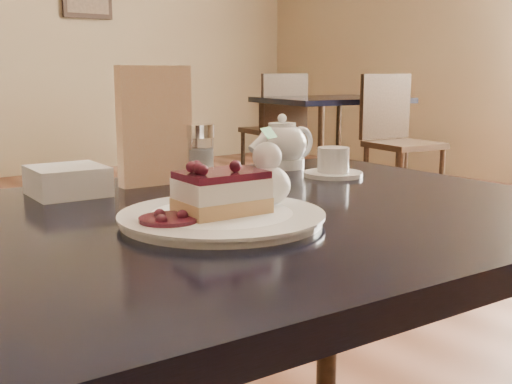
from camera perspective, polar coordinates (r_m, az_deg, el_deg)
main_table at (r=0.88m, az=-4.56°, el=-6.67°), size 1.14×0.81×0.68m
dessert_plate at (r=0.82m, az=-3.06°, el=-2.31°), size 0.26×0.26×0.01m
cheesecake_slice at (r=0.81m, az=-3.09°, el=-0.06°), size 0.11×0.09×0.05m
whipped_cream at (r=0.86m, az=0.98°, el=0.62°), size 0.06×0.06×0.06m
berry_sauce at (r=0.78m, az=-7.76°, el=-2.43°), size 0.07×0.07×0.01m
tea_set at (r=1.26m, az=3.21°, el=3.77°), size 0.16×0.24×0.10m
menu_card at (r=1.10m, az=-8.98°, el=5.82°), size 0.13×0.04×0.20m
sugar_shaker at (r=1.13m, az=-5.08°, el=3.56°), size 0.05×0.05×0.10m
napkin_stack at (r=1.04m, az=-16.41°, el=0.97°), size 0.12×0.12×0.05m
bg_table_far_right at (r=4.62m, az=6.56°, el=0.55°), size 1.04×1.68×1.12m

